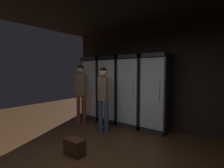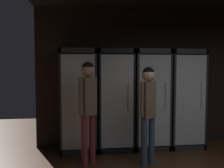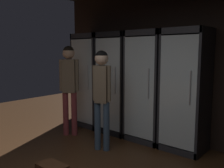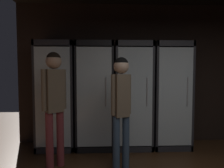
% 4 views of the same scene
% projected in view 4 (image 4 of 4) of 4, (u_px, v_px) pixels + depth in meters
% --- Properties ---
extents(wall_back, '(6.00, 0.06, 2.80)m').
position_uv_depth(wall_back, '(165.00, 74.00, 3.83)').
color(wall_back, black).
rests_on(wall_back, ground).
extents(cooler_far_left, '(0.68, 0.58, 1.98)m').
position_uv_depth(cooler_far_left, '(57.00, 97.00, 3.49)').
color(cooler_far_left, '#2B2B30').
rests_on(cooler_far_left, ground).
extents(cooler_left, '(0.68, 0.58, 1.98)m').
position_uv_depth(cooler_left, '(95.00, 96.00, 3.52)').
color(cooler_left, black).
rests_on(cooler_left, ground).
extents(cooler_center, '(0.68, 0.58, 1.98)m').
position_uv_depth(cooler_center, '(133.00, 96.00, 3.54)').
color(cooler_center, '#2B2B30').
rests_on(cooler_center, ground).
extents(cooler_right, '(0.68, 0.58, 1.98)m').
position_uv_depth(cooler_right, '(169.00, 96.00, 3.57)').
color(cooler_right, '#2B2B30').
rests_on(cooler_right, ground).
extents(shopper_near, '(0.31, 0.28, 1.72)m').
position_uv_depth(shopper_near, '(54.00, 96.00, 2.71)').
color(shopper_near, brown).
rests_on(shopper_near, ground).
extents(shopper_far, '(0.29, 0.22, 1.64)m').
position_uv_depth(shopper_far, '(121.00, 101.00, 2.60)').
color(shopper_far, '#384C66').
rests_on(shopper_far, ground).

